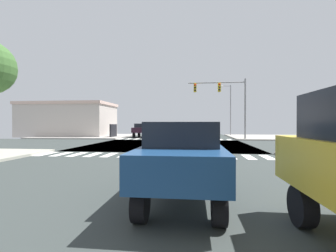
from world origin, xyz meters
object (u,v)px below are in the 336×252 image
(bank_building, at_px, (69,120))
(traffic_signal_mast, at_px, (223,95))
(sedan_leading_4, at_px, (183,153))
(sedan_farside_2, at_px, (162,127))
(street_lamp, at_px, (229,105))
(sedan_outer_5, at_px, (142,129))

(bank_building, bearing_deg, traffic_signal_mast, -13.29)
(traffic_signal_mast, height_order, sedan_leading_4, traffic_signal_mast)
(bank_building, xyz_separation_m, sedan_farside_2, (11.10, 20.02, -1.34))
(street_lamp, distance_m, sedan_leading_4, 32.30)
(traffic_signal_mast, relative_size, sedan_leading_4, 1.63)
(traffic_signal_mast, bearing_deg, bank_building, 166.71)
(sedan_outer_5, bearing_deg, sedan_farside_2, -90.00)
(sedan_farside_2, height_order, sedan_outer_5, same)
(street_lamp, height_order, bank_building, street_lamp)
(sedan_farside_2, bearing_deg, street_lamp, 128.97)
(bank_building, xyz_separation_m, sedan_outer_5, (11.10, -0.89, -1.34))
(street_lamp, bearing_deg, sedan_farside_2, 128.97)
(bank_building, height_order, sedan_outer_5, bank_building)
(street_lamp, xyz_separation_m, sedan_outer_5, (-12.51, -5.44, -3.57))
(sedan_farside_2, relative_size, sedan_outer_5, 1.00)
(traffic_signal_mast, bearing_deg, street_lamp, 78.41)
(traffic_signal_mast, xyz_separation_m, street_lamp, (1.98, 9.66, -0.48))
(sedan_leading_4, bearing_deg, street_lamp, 80.12)
(sedan_farside_2, bearing_deg, traffic_signal_mast, 112.74)
(bank_building, height_order, sedan_leading_4, bank_building)
(sedan_farside_2, xyz_separation_m, sedan_outer_5, (0.00, -20.90, 0.00))
(sedan_farside_2, bearing_deg, sedan_outer_5, 90.00)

